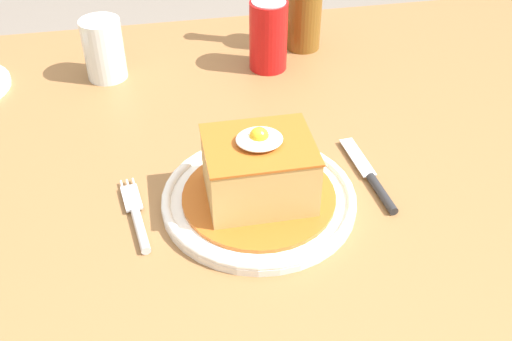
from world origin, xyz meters
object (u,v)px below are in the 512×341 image
fork (137,219)px  soda_can (268,35)px  knife (374,183)px  drinking_glass (104,53)px  main_plate (259,198)px

fork → soda_can: (0.24, 0.36, 0.06)m
knife → drinking_glass: size_ratio=1.58×
fork → soda_can: size_ratio=1.14×
knife → soda_can: bearing=102.1°
drinking_glass → fork: bearing=-84.4°
soda_can → fork: bearing=-123.9°
fork → drinking_glass: 0.39m
fork → knife: size_ratio=0.86×
soda_can → main_plate: bearing=-103.6°
main_plate → drinking_glass: (-0.19, 0.38, 0.04)m
main_plate → knife: 0.16m
main_plate → knife: (0.16, 0.01, -0.00)m
main_plate → soda_can: 0.37m
main_plate → soda_can: soda_can is taller
soda_can → drinking_glass: 0.28m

